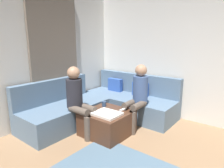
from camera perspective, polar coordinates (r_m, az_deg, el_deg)
The scene contains 8 objects.
curtain_panel at distance 4.21m, azimuth -16.05°, elevation 6.81°, with size 0.06×1.10×2.50m, color #726659.
sectional_couch at distance 4.24m, azimuth -2.73°, elevation -6.09°, with size 2.10×2.55×0.87m.
ottoman at distance 3.57m, azimuth -1.44°, elevation -11.09°, with size 0.76×0.76×0.42m, color #4C2D1E.
folded_blanket at distance 3.33m, azimuth -1.46°, elevation -8.56°, with size 0.44×0.36×0.04m, color white.
coffee_mug at distance 3.73m, azimuth -2.31°, elevation -5.74°, with size 0.08×0.08×0.10m, color #334C72.
game_remote at distance 3.54m, azimuth 3.09°, elevation -7.39°, with size 0.05×0.15×0.02m, color white.
person_on_couch_back at distance 3.71m, azimuth 7.37°, elevation -2.86°, with size 0.30×0.60×1.20m.
person_on_couch_side at distance 3.48m, azimuth -9.66°, elevation -4.01°, with size 0.60×0.30×1.20m.
Camera 1 is at (0.56, -1.15, 1.66)m, focal length 31.80 mm.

